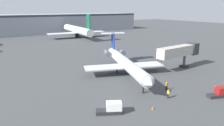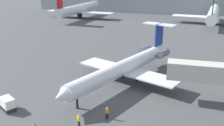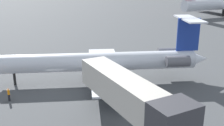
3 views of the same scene
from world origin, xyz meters
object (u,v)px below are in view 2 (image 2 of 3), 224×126
regional_jet (127,65)px  ground_crew_marshaller (79,121)px  baggage_tug_trailing (7,104)px  parked_airliner_west_mid (213,14)px  ground_crew_loader (107,113)px  parked_airliner_west_end (79,9)px  traffic_cone_near (34,124)px

regional_jet → ground_crew_marshaller: bearing=-96.4°
regional_jet → baggage_tug_trailing: 20.72m
regional_jet → parked_airliner_west_mid: parked_airliner_west_mid is taller
regional_jet → baggage_tug_trailing: (-13.58, -15.49, -2.25)m
parked_airliner_west_mid → baggage_tug_trailing: bearing=-110.1°
ground_crew_loader → parked_airliner_west_mid: bearing=78.9°
ground_crew_loader → baggage_tug_trailing: size_ratio=0.40×
regional_jet → parked_airliner_west_end: bearing=122.1°
baggage_tug_trailing → parked_airliner_west_end: parked_airliner_west_end is taller
ground_crew_marshaller → parked_airliner_west_end: bearing=115.7°
regional_jet → parked_airliner_west_mid: (16.76, 67.38, 1.13)m
parked_airliner_west_end → traffic_cone_near: bearing=-68.0°
regional_jet → ground_crew_loader: 13.46m
traffic_cone_near → parked_airliner_west_end: 89.49m
regional_jet → traffic_cone_near: 19.61m
ground_crew_marshaller → traffic_cone_near: 5.75m
ground_crew_marshaller → traffic_cone_near: (-5.44, -1.79, -0.58)m
ground_crew_loader → parked_airliner_west_end: (-41.71, 78.12, 3.39)m
ground_crew_loader → parked_airliner_west_end: size_ratio=0.04×
traffic_cone_near → ground_crew_marshaller: bearing=18.2°
ground_crew_marshaller → ground_crew_loader: (2.76, 2.97, 0.00)m
ground_crew_loader → traffic_cone_near: size_ratio=3.07×
ground_crew_marshaller → ground_crew_loader: 4.05m
ground_crew_marshaller → parked_airliner_west_mid: (18.58, 83.59, 3.37)m
parked_airliner_west_mid → regional_jet: bearing=-104.0°
baggage_tug_trailing → parked_airliner_west_mid: 88.32m
ground_crew_marshaller → ground_crew_loader: same height
ground_crew_loader → parked_airliner_west_end: bearing=118.1°
ground_crew_loader → parked_airliner_west_mid: (15.83, 80.62, 3.37)m
parked_airliner_west_end → parked_airliner_west_mid: 57.59m
regional_jet → ground_crew_marshaller: (-1.82, -16.21, -2.23)m
baggage_tug_trailing → traffic_cone_near: (6.32, -2.51, -0.56)m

